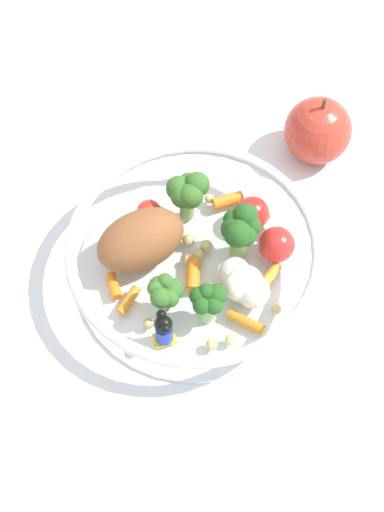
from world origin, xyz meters
name	(u,v)px	position (x,y,z in m)	size (l,w,h in m)	color
ground_plane	(183,281)	(0.00, 0.00, 0.00)	(2.40, 2.40, 0.00)	white
food_container	(193,253)	(0.00, 0.02, 0.03)	(0.23, 0.23, 0.07)	white
loose_apple	(318,131)	(-0.04, 0.20, 0.03)	(0.07, 0.07, 0.08)	#BC3828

